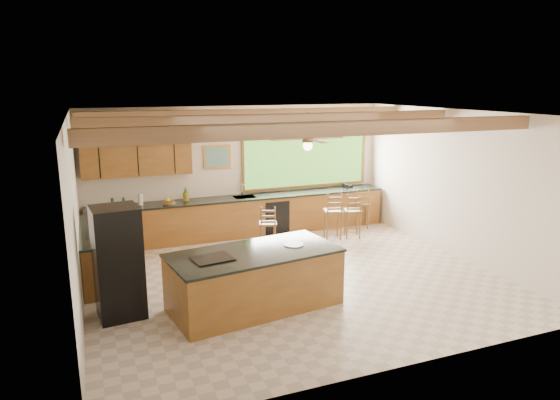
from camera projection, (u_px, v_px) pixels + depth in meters
name	position (u px, v px, depth m)	size (l,w,h in m)	color
ground	(293.00, 278.00, 9.19)	(7.20, 7.20, 0.00)	beige
room_shell	(271.00, 154.00, 9.22)	(7.27, 6.54, 3.02)	beige
counter_run	(215.00, 223.00, 11.08)	(7.12, 3.10, 1.24)	brown
island	(255.00, 279.00, 7.90)	(2.81, 1.62, 0.95)	brown
refrigerator	(118.00, 262.00, 7.51)	(0.74, 0.72, 1.72)	black
bar_stool_a	(269.00, 225.00, 10.49)	(0.45, 0.45, 1.01)	brown
bar_stool_b	(354.00, 212.00, 11.44)	(0.48, 0.48, 1.06)	brown
bar_stool_c	(334.00, 212.00, 11.33)	(0.49, 0.49, 1.11)	brown
bar_stool_d	(363.00, 205.00, 12.25)	(0.47, 0.47, 1.00)	brown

